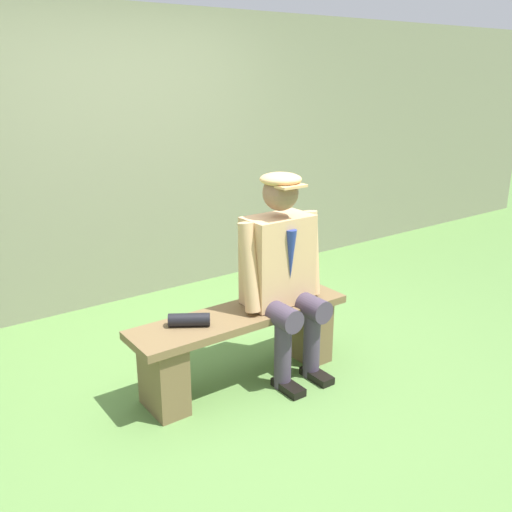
% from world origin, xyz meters
% --- Properties ---
extents(ground_plane, '(30.00, 30.00, 0.00)m').
position_xyz_m(ground_plane, '(0.00, 0.00, 0.00)').
color(ground_plane, '#598140').
extents(bench, '(1.47, 0.37, 0.48)m').
position_xyz_m(bench, '(0.00, 0.00, 0.30)').
color(bench, brown).
rests_on(bench, ground).
extents(seated_man, '(0.60, 0.52, 1.34)m').
position_xyz_m(seated_man, '(-0.29, 0.05, 0.74)').
color(seated_man, tan).
rests_on(seated_man, ground).
extents(rolled_magazine, '(0.25, 0.20, 0.08)m').
position_xyz_m(rolled_magazine, '(0.36, -0.02, 0.52)').
color(rolled_magazine, black).
rests_on(rolled_magazine, bench).
extents(stadium_wall, '(12.00, 0.24, 2.45)m').
position_xyz_m(stadium_wall, '(0.00, -1.88, 1.23)').
color(stadium_wall, gray).
rests_on(stadium_wall, ground).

